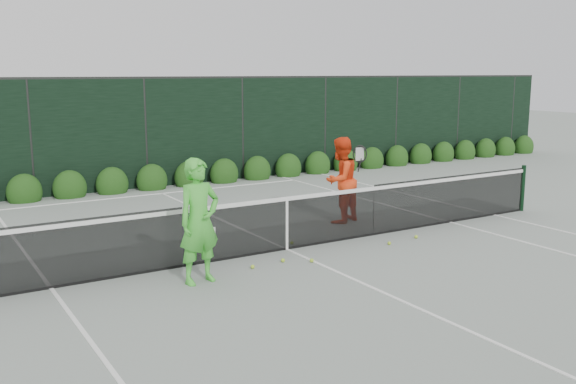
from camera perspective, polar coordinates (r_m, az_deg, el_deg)
ground at (r=11.71m, az=-0.11°, el=-5.14°), size 80.00×80.00×0.00m
tennis_net at (r=11.57m, az=-0.22°, el=-2.63°), size 12.90×0.10×1.07m
player_woman at (r=9.80m, az=-7.89°, el=-2.59°), size 0.77×0.58×1.93m
player_man at (r=13.69m, az=4.69°, el=1.07°), size 1.07×0.96×1.84m
court_lines at (r=11.71m, az=-0.11°, el=-5.12°), size 11.03×23.83×0.01m
windscreen_fence at (r=9.22m, az=8.66°, el=0.07°), size 32.00×21.07×3.06m
hedge_row at (r=18.02m, az=-12.00°, el=0.98°), size 31.66×0.65×0.94m
tennis_balls at (r=11.56m, az=1.94°, el=-5.19°), size 3.77×1.85×0.07m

